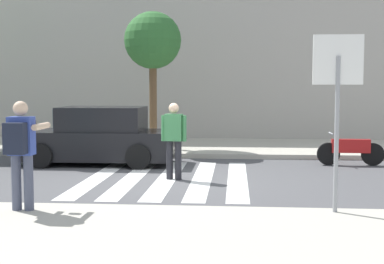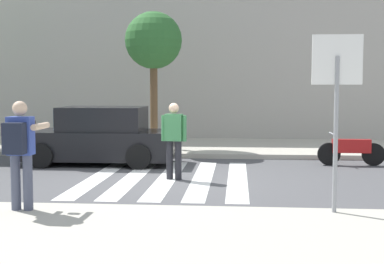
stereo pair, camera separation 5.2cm
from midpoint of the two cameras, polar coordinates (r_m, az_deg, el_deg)
The scene contains 14 objects.
ground_plane at distance 12.08m, azimuth -2.89°, elevation -5.10°, with size 120.00×120.00×0.00m, color #4C4C4F.
sidewalk_far at distance 17.98m, azimuth -0.37°, elevation -1.60°, with size 60.00×4.80×0.14m, color #B2AD9E.
building_facade_far at distance 22.30m, azimuth 0.63°, elevation 8.46°, with size 56.00×4.00×6.99m, color #ADA89E.
crosswalk_stripe_0 at distance 12.58m, azimuth -10.04°, elevation -4.76°, with size 0.44×5.20×0.01m, color silver.
crosswalk_stripe_1 at distance 12.41m, azimuth -6.45°, elevation -4.85°, with size 0.44×5.20×0.01m, color silver.
crosswalk_stripe_2 at distance 12.28m, azimuth -2.77°, elevation -4.93°, with size 0.44×5.20×0.01m, color silver.
crosswalk_stripe_3 at distance 12.20m, azimuth 0.97°, elevation -4.98°, with size 0.44×5.20×0.01m, color silver.
crosswalk_stripe_4 at distance 12.18m, azimuth 4.74°, elevation -5.02°, with size 0.44×5.20×0.01m, color silver.
stop_sign at distance 8.49m, azimuth 15.10°, elevation 5.04°, with size 0.76×0.08×2.74m.
photographer_with_backpack at distance 8.77m, azimuth -17.96°, elevation -1.40°, with size 0.59×0.85×1.72m.
pedestrian_crossing at distance 11.98m, azimuth -2.08°, elevation -0.49°, with size 0.58×0.29×1.72m.
parked_car_black at distance 14.64m, azimuth -9.99°, elevation -0.57°, with size 4.10×1.92×1.55m.
motorcycle at distance 14.81m, azimuth 16.45°, elevation -1.85°, with size 1.76×0.60×0.87m.
street_tree_center at distance 17.15m, azimuth -4.30°, elevation 9.55°, with size 1.81×1.81×4.32m.
Camera 1 is at (1.55, -11.80, 2.08)m, focal length 50.00 mm.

